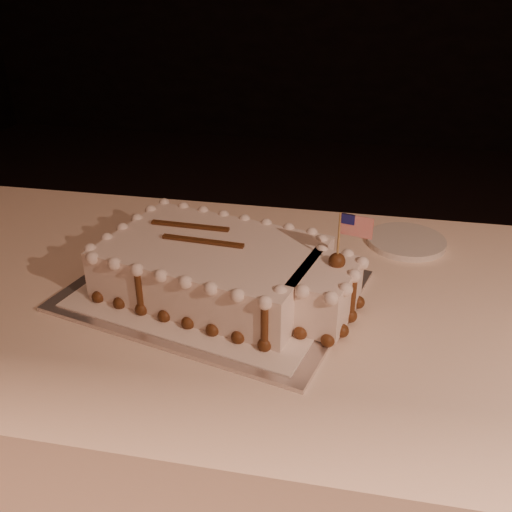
% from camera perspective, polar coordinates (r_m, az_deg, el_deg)
% --- Properties ---
extents(banquet_table, '(2.40, 0.80, 0.75)m').
position_cam_1_polar(banquet_table, '(1.28, 13.60, -19.40)').
color(banquet_table, '#FFE0C5').
rests_on(banquet_table, ground).
extents(cake_board, '(0.58, 0.49, 0.01)m').
position_cam_1_polar(cake_board, '(1.06, -4.27, -3.44)').
color(cake_board, beige).
rests_on(cake_board, banquet_table).
extents(doily, '(0.51, 0.44, 0.00)m').
position_cam_1_polar(doily, '(1.05, -4.28, -3.21)').
color(doily, white).
rests_on(doily, cake_board).
extents(sheet_cake, '(0.49, 0.35, 0.19)m').
position_cam_1_polar(sheet_cake, '(1.02, -3.07, -1.36)').
color(sheet_cake, white).
rests_on(sheet_cake, doily).
extents(side_plate, '(0.17, 0.17, 0.01)m').
position_cam_1_polar(side_plate, '(1.26, 14.80, 1.44)').
color(side_plate, silver).
rests_on(side_plate, banquet_table).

